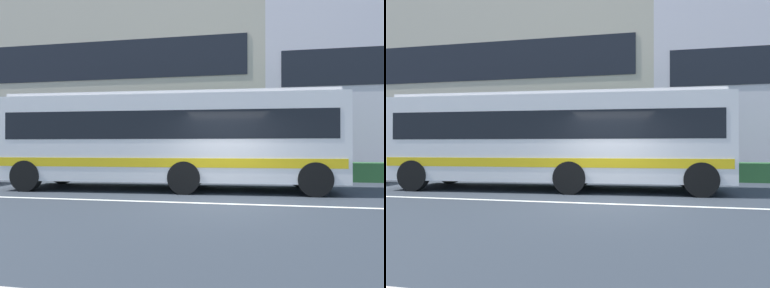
# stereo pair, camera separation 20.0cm
# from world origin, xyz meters

# --- Properties ---
(ground_plane) EXTENTS (160.00, 160.00, 0.00)m
(ground_plane) POSITION_xyz_m (0.00, 0.00, 0.00)
(ground_plane) COLOR #2A3039
(lane_centre_line) EXTENTS (60.00, 0.16, 0.01)m
(lane_centre_line) POSITION_xyz_m (0.00, 0.00, 0.00)
(lane_centre_line) COLOR silver
(lane_centre_line) RESTS_ON ground_plane
(hedge_row_far) EXTENTS (14.93, 1.10, 0.77)m
(hedge_row_far) POSITION_xyz_m (1.80, 6.66, 0.39)
(hedge_row_far) COLOR #26522A
(hedge_row_far) RESTS_ON ground_plane
(apartment_block_left) EXTENTS (23.00, 12.02, 10.91)m
(apartment_block_left) POSITION_xyz_m (-10.21, 15.54, 5.46)
(apartment_block_left) COLOR #BCAF98
(apartment_block_left) RESTS_ON ground_plane
(transit_bus) EXTENTS (11.10, 3.08, 3.18)m
(transit_bus) POSITION_xyz_m (-2.07, 2.64, 1.75)
(transit_bus) COLOR silver
(transit_bus) RESTS_ON ground_plane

